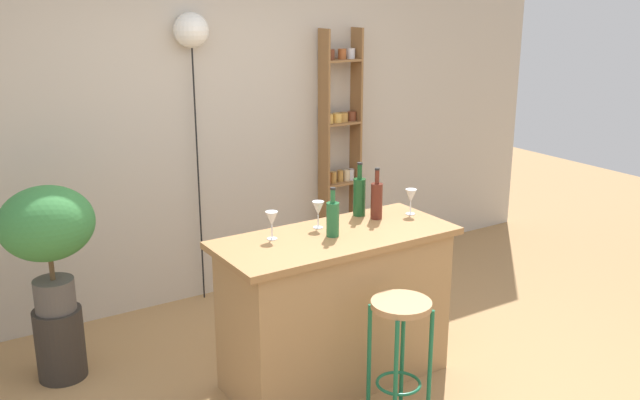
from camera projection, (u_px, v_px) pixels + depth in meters
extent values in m
plane|color=#A37A4C|center=(363.00, 399.00, 4.19)|extent=(12.00, 12.00, 0.00)
cube|color=#BCB2A3|center=(214.00, 115.00, 5.37)|extent=(6.40, 0.10, 2.80)
cube|color=#A87F51|center=(335.00, 311.00, 4.31)|extent=(1.32, 0.57, 0.89)
cube|color=#9E7042|center=(336.00, 238.00, 4.18)|extent=(1.44, 0.62, 0.04)
cylinder|color=#196642|center=(396.00, 381.00, 3.74)|extent=(0.02, 0.02, 0.68)
cylinder|color=#196642|center=(430.00, 368.00, 3.86)|extent=(0.02, 0.02, 0.68)
cylinder|color=#196642|center=(369.00, 362.00, 3.93)|extent=(0.02, 0.02, 0.68)
cylinder|color=#196642|center=(402.00, 351.00, 4.05)|extent=(0.02, 0.02, 0.68)
torus|color=#196642|center=(399.00, 383.00, 3.93)|extent=(0.25, 0.25, 0.02)
cylinder|color=tan|center=(401.00, 305.00, 3.80)|extent=(0.33, 0.33, 0.03)
cube|color=olive|center=(324.00, 155.00, 5.82)|extent=(0.02, 0.16, 2.01)
cube|color=olive|center=(356.00, 151.00, 5.98)|extent=(0.02, 0.16, 2.01)
cube|color=olive|center=(339.00, 239.00, 6.12)|extent=(0.30, 0.16, 0.02)
cylinder|color=beige|center=(328.00, 234.00, 6.03)|extent=(0.06, 0.06, 0.12)
cylinder|color=#994C23|center=(334.00, 233.00, 6.07)|extent=(0.06, 0.06, 0.12)
cylinder|color=silver|center=(339.00, 232.00, 6.10)|extent=(0.06, 0.06, 0.12)
cylinder|color=gold|center=(345.00, 231.00, 6.13)|extent=(0.06, 0.06, 0.12)
cylinder|color=gold|center=(352.00, 230.00, 6.15)|extent=(0.06, 0.06, 0.12)
cube|color=olive|center=(340.00, 183.00, 5.97)|extent=(0.30, 0.16, 0.02)
cylinder|color=#994C23|center=(328.00, 178.00, 5.89)|extent=(0.05, 0.05, 0.09)
cylinder|color=#AD7A38|center=(333.00, 177.00, 5.92)|extent=(0.05, 0.05, 0.09)
cylinder|color=#AD7A38|center=(340.00, 176.00, 5.97)|extent=(0.05, 0.05, 0.09)
cylinder|color=beige|center=(347.00, 175.00, 5.99)|extent=(0.05, 0.05, 0.09)
cylinder|color=silver|center=(351.00, 174.00, 6.01)|extent=(0.05, 0.05, 0.09)
cube|color=olive|center=(340.00, 123.00, 5.83)|extent=(0.30, 0.16, 0.02)
cylinder|color=gold|center=(329.00, 119.00, 5.76)|extent=(0.07, 0.07, 0.07)
cylinder|color=gold|center=(337.00, 118.00, 5.80)|extent=(0.07, 0.07, 0.07)
cylinder|color=#AD7A38|center=(344.00, 117.00, 5.83)|extent=(0.07, 0.07, 0.07)
cylinder|color=brown|center=(352.00, 116.00, 5.88)|extent=(0.07, 0.07, 0.07)
cube|color=olive|center=(341.00, 60.00, 5.69)|extent=(0.30, 0.16, 0.02)
cylinder|color=brown|center=(330.00, 55.00, 5.63)|extent=(0.07, 0.07, 0.08)
cylinder|color=#994C23|center=(342.00, 54.00, 5.68)|extent=(0.07, 0.07, 0.08)
cylinder|color=silver|center=(351.00, 53.00, 5.73)|extent=(0.07, 0.07, 0.08)
cylinder|color=#2D2823|center=(60.00, 343.00, 4.38)|extent=(0.29, 0.29, 0.45)
cylinder|color=#514C47|center=(55.00, 295.00, 4.29)|extent=(0.24, 0.24, 0.20)
cylinder|color=brown|center=(52.00, 267.00, 4.24)|extent=(0.03, 0.03, 0.16)
ellipsoid|color=#387F3D|center=(46.00, 223.00, 4.16)|extent=(0.55, 0.50, 0.44)
cylinder|color=#5B2319|center=(377.00, 201.00, 4.43)|extent=(0.07, 0.07, 0.22)
cylinder|color=#5B2319|center=(377.00, 177.00, 4.39)|extent=(0.03, 0.03, 0.09)
cylinder|color=black|center=(377.00, 169.00, 4.37)|extent=(0.03, 0.03, 0.01)
cylinder|color=#194C23|center=(359.00, 197.00, 4.49)|extent=(0.08, 0.08, 0.24)
cylinder|color=#194C23|center=(360.00, 172.00, 4.45)|extent=(0.03, 0.03, 0.09)
cylinder|color=black|center=(360.00, 163.00, 4.43)|extent=(0.03, 0.03, 0.01)
cylinder|color=#236638|center=(333.00, 219.00, 4.12)|extent=(0.07, 0.07, 0.20)
cylinder|color=#236638|center=(333.00, 196.00, 4.08)|extent=(0.03, 0.03, 0.08)
cylinder|color=black|center=(333.00, 189.00, 4.07)|extent=(0.03, 0.03, 0.01)
cylinder|color=silver|center=(318.00, 227.00, 4.29)|extent=(0.06, 0.06, 0.00)
cylinder|color=silver|center=(318.00, 221.00, 4.28)|extent=(0.01, 0.01, 0.08)
cone|color=silver|center=(318.00, 208.00, 4.26)|extent=(0.07, 0.07, 0.08)
cylinder|color=silver|center=(272.00, 239.00, 4.10)|extent=(0.06, 0.06, 0.00)
cylinder|color=silver|center=(272.00, 232.00, 4.09)|extent=(0.01, 0.01, 0.08)
cone|color=silver|center=(272.00, 219.00, 4.06)|extent=(0.07, 0.07, 0.08)
cylinder|color=silver|center=(410.00, 214.00, 4.55)|extent=(0.06, 0.06, 0.00)
cylinder|color=silver|center=(410.00, 208.00, 4.54)|extent=(0.01, 0.01, 0.08)
cone|color=silver|center=(411.00, 196.00, 4.51)|extent=(0.07, 0.07, 0.08)
cylinder|color=black|center=(198.00, 171.00, 5.29)|extent=(0.01, 0.01, 2.03)
sphere|color=white|center=(191.00, 30.00, 5.00)|extent=(0.25, 0.25, 0.25)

